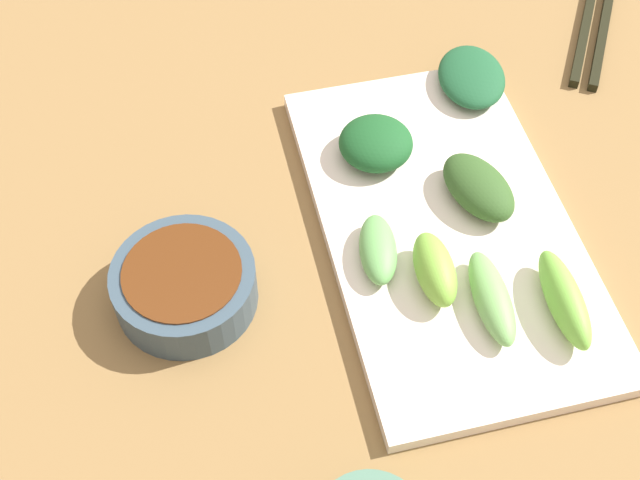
# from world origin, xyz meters

# --- Properties ---
(tabletop) EXTENTS (2.10, 2.10, 0.02)m
(tabletop) POSITION_xyz_m (0.00, 0.00, 0.01)
(tabletop) COLOR olive
(tabletop) RESTS_ON ground
(sauce_bowl) EXTENTS (0.10, 0.10, 0.03)m
(sauce_bowl) POSITION_xyz_m (-0.13, -0.02, 0.04)
(sauce_bowl) COLOR #364A57
(sauce_bowl) RESTS_ON tabletop
(serving_plate) EXTENTS (0.18, 0.32, 0.01)m
(serving_plate) POSITION_xyz_m (0.06, -0.01, 0.03)
(serving_plate) COLOR silver
(serving_plate) RESTS_ON tabletop
(broccoli_stalk_0) EXTENTS (0.03, 0.06, 0.03)m
(broccoli_stalk_0) POSITION_xyz_m (0.04, -0.05, 0.05)
(broccoli_stalk_0) COLOR #79B63D
(broccoli_stalk_0) RESTS_ON serving_plate
(broccoli_leafy_1) EXTENTS (0.07, 0.08, 0.02)m
(broccoli_leafy_1) POSITION_xyz_m (0.13, 0.13, 0.04)
(broccoli_leafy_1) COLOR #1B502D
(broccoli_leafy_1) RESTS_ON serving_plate
(broccoli_leafy_2) EXTENTS (0.06, 0.06, 0.03)m
(broccoli_leafy_2) POSITION_xyz_m (0.03, 0.07, 0.05)
(broccoli_leafy_2) COLOR #194E22
(broccoli_leafy_2) RESTS_ON serving_plate
(broccoli_stalk_3) EXTENTS (0.03, 0.08, 0.03)m
(broccoli_stalk_3) POSITION_xyz_m (0.12, -0.10, 0.05)
(broccoli_stalk_3) COLOR #72B940
(broccoli_stalk_3) RESTS_ON serving_plate
(broccoli_stalk_4) EXTENTS (0.04, 0.06, 0.02)m
(broccoli_stalk_4) POSITION_xyz_m (0.01, -0.03, 0.04)
(broccoli_stalk_4) COLOR #61A554
(broccoli_stalk_4) RESTS_ON serving_plate
(broccoli_stalk_5) EXTENTS (0.03, 0.08, 0.02)m
(broccoli_stalk_5) POSITION_xyz_m (0.07, -0.08, 0.04)
(broccoli_stalk_5) COLOR #6EAB58
(broccoli_stalk_5) RESTS_ON serving_plate
(broccoli_leafy_6) EXTENTS (0.06, 0.08, 0.03)m
(broccoli_leafy_6) POSITION_xyz_m (0.09, 0.01, 0.05)
(broccoli_leafy_6) COLOR #2F5122
(broccoli_leafy_6) RESTS_ON serving_plate
(chopsticks) EXTENTS (0.14, 0.21, 0.01)m
(chopsticks) POSITION_xyz_m (0.29, 0.21, 0.02)
(chopsticks) COLOR black
(chopsticks) RESTS_ON tabletop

